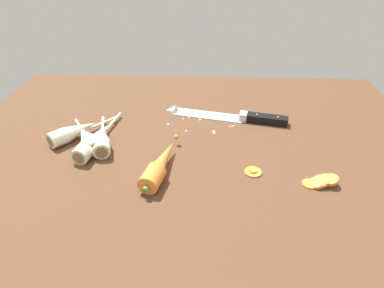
# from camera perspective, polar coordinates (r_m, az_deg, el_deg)

# --- Properties ---
(ground_plane) EXTENTS (1.20, 0.90, 0.04)m
(ground_plane) POSITION_cam_1_polar(r_m,az_deg,el_deg) (0.81, 0.07, -1.28)
(ground_plane) COLOR brown
(chefs_knife) EXTENTS (0.35, 0.10, 0.04)m
(chefs_knife) POSITION_cam_1_polar(r_m,az_deg,el_deg) (0.92, 5.41, 5.04)
(chefs_knife) COLOR silver
(chefs_knife) RESTS_ON ground_plane
(whole_carrot) EXTENTS (0.08, 0.20, 0.04)m
(whole_carrot) POSITION_cam_1_polar(r_m,az_deg,el_deg) (0.70, -5.64, -3.64)
(whole_carrot) COLOR orange
(whole_carrot) RESTS_ON ground_plane
(parsnip_front) EXTENTS (0.07, 0.19, 0.04)m
(parsnip_front) POSITION_cam_1_polar(r_m,az_deg,el_deg) (0.82, -15.58, 0.91)
(parsnip_front) COLOR silver
(parsnip_front) RESTS_ON ground_plane
(parsnip_mid_left) EXTENTS (0.06, 0.23, 0.04)m
(parsnip_mid_left) POSITION_cam_1_polar(r_m,az_deg,el_deg) (0.81, -16.87, 0.64)
(parsnip_mid_left) COLOR silver
(parsnip_mid_left) RESTS_ON ground_plane
(parsnip_mid_right) EXTENTS (0.12, 0.16, 0.04)m
(parsnip_mid_right) POSITION_cam_1_polar(r_m,az_deg,el_deg) (0.83, -17.88, 1.04)
(parsnip_mid_right) COLOR silver
(parsnip_mid_right) RESTS_ON ground_plane
(parsnip_back) EXTENTS (0.14, 0.16, 0.04)m
(parsnip_back) POSITION_cam_1_polar(r_m,az_deg,el_deg) (0.86, -20.13, 2.02)
(parsnip_back) COLOR silver
(parsnip_back) RESTS_ON ground_plane
(carrot_slice_stack) EXTENTS (0.07, 0.04, 0.03)m
(carrot_slice_stack) POSITION_cam_1_polar(r_m,az_deg,el_deg) (0.72, 21.69, -6.16)
(carrot_slice_stack) COLOR orange
(carrot_slice_stack) RESTS_ON ground_plane
(carrot_slice_stray_near) EXTENTS (0.04, 0.04, 0.01)m
(carrot_slice_stray_near) POSITION_cam_1_polar(r_m,az_deg,el_deg) (0.72, 10.71, -4.74)
(carrot_slice_stray_near) COLOR orange
(carrot_slice_stray_near) RESTS_ON ground_plane
(mince_crumbs) EXTENTS (0.18, 0.10, 0.01)m
(mince_crumbs) POSITION_cam_1_polar(r_m,az_deg,el_deg) (0.88, 2.00, 3.53)
(mince_crumbs) COLOR silver
(mince_crumbs) RESTS_ON ground_plane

